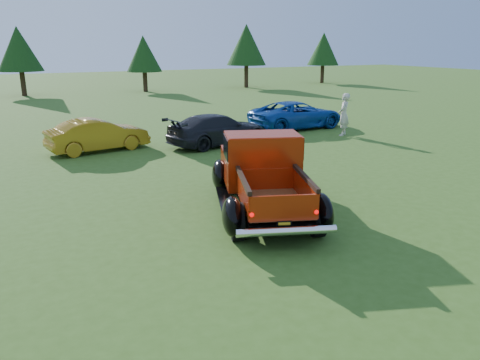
{
  "coord_description": "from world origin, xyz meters",
  "views": [
    {
      "loc": [
        -4.61,
        -7.93,
        3.77
      ],
      "look_at": [
        -0.49,
        0.2,
        1.1
      ],
      "focal_mm": 35.0,
      "sensor_mm": 36.0,
      "label": 1
    }
  ],
  "objects": [
    {
      "name": "spectator",
      "position": [
        8.2,
        7.64,
        0.89
      ],
      "size": [
        0.77,
        0.74,
        1.78
      ],
      "primitive_type": "imported",
      "rotation": [
        0.0,
        0.0,
        3.83
      ],
      "color": "beige",
      "rests_on": "ground"
    },
    {
      "name": "tree_mid_right",
      "position": [
        6.0,
        30.0,
        2.97
      ],
      "size": [
        2.82,
        2.82,
        4.4
      ],
      "color": "#332114",
      "rests_on": "ground"
    },
    {
      "name": "show_car_grey",
      "position": [
        2.68,
        8.32,
        0.59
      ],
      "size": [
        4.33,
        2.41,
        1.19
      ],
      "primitive_type": "imported",
      "rotation": [
        0.0,
        0.0,
        1.76
      ],
      "color": "black",
      "rests_on": "ground"
    },
    {
      "name": "ground",
      "position": [
        0.0,
        0.0,
        0.0
      ],
      "size": [
        120.0,
        120.0,
        0.0
      ],
      "primitive_type": "plane",
      "color": "#335418",
      "rests_on": "ground"
    },
    {
      "name": "tree_east",
      "position": [
        15.0,
        29.5,
        3.66
      ],
      "size": [
        3.46,
        3.46,
        5.4
      ],
      "color": "#332114",
      "rests_on": "ground"
    },
    {
      "name": "show_car_blue",
      "position": [
        7.43,
        10.03,
        0.62
      ],
      "size": [
        4.57,
        2.31,
        1.24
      ],
      "primitive_type": "imported",
      "rotation": [
        0.0,
        0.0,
        1.63
      ],
      "color": "#0D3C93",
      "rests_on": "ground"
    },
    {
      "name": "pickup_truck",
      "position": [
        0.66,
        1.32,
        0.84
      ],
      "size": [
        3.5,
        5.09,
        1.78
      ],
      "rotation": [
        0.0,
        0.0,
        -0.35
      ],
      "color": "black",
      "rests_on": "ground"
    },
    {
      "name": "tree_mid_left",
      "position": [
        -3.0,
        31.0,
        3.38
      ],
      "size": [
        3.2,
        3.2,
        5.0
      ],
      "color": "#332114",
      "rests_on": "ground"
    },
    {
      "name": "tree_far_east",
      "position": [
        24.0,
        30.5,
        3.25
      ],
      "size": [
        3.07,
        3.07,
        4.8
      ],
      "color": "#332114",
      "rests_on": "ground"
    },
    {
      "name": "show_car_yellow",
      "position": [
        -1.65,
        9.29,
        0.59
      ],
      "size": [
        3.73,
        1.82,
        1.18
      ],
      "primitive_type": "imported",
      "rotation": [
        0.0,
        0.0,
        1.74
      ],
      "color": "#AA7916",
      "rests_on": "ground"
    }
  ]
}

